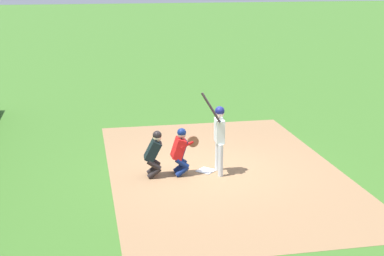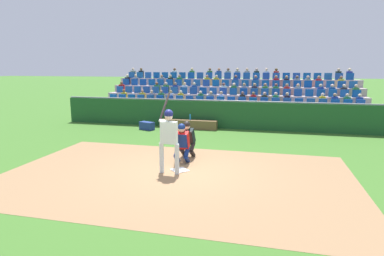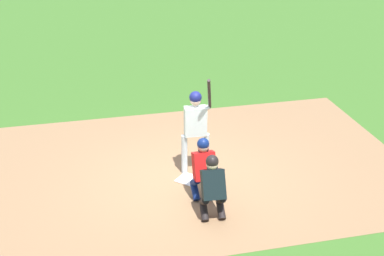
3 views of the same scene
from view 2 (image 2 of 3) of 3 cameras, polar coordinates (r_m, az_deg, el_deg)
ground_plane at (r=9.60m, az=-2.18°, el=-7.55°), size 160.00×160.00×0.00m
infield_dirt_patch at (r=9.14m, az=-3.04°, el=-8.49°), size 9.82×6.24×0.01m
home_plate_marker at (r=9.59m, az=-2.18°, el=-7.46°), size 0.62×0.62×0.02m
batter_at_plate at (r=9.08m, az=-4.16°, el=-0.99°), size 0.63×0.67×2.28m
catcher_crouching at (r=10.10m, az=-1.88°, el=-2.33°), size 0.47×0.72×1.31m
home_plate_umpire at (r=10.78m, az=-0.80°, el=-1.66°), size 0.48×0.50×1.27m
dugout_wall at (r=16.02m, az=4.56°, el=2.39°), size 16.39×0.24×1.41m
dugout_bench at (r=15.84m, az=-0.60°, el=0.65°), size 2.82×0.40×0.44m
water_bottle_on_bench at (r=15.82m, az=-0.34°, el=1.95°), size 0.07×0.07×0.28m
equipment_duffel_bag at (r=15.78m, az=-8.01°, el=0.40°), size 0.80×0.61×0.38m
bleacher_stand at (r=20.62m, az=6.70°, el=4.74°), size 15.76×4.87×2.93m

